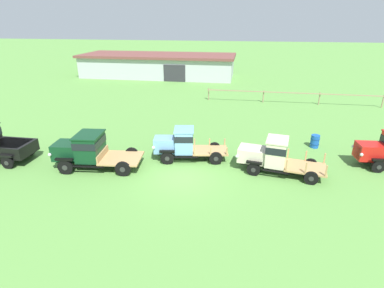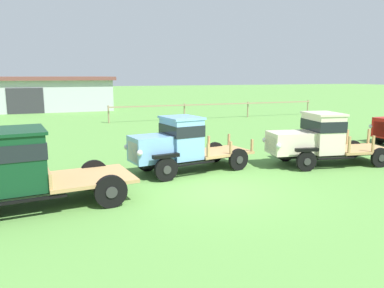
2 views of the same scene
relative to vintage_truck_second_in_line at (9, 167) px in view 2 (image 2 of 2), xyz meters
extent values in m
plane|color=#5B9342|center=(5.89, -0.36, -1.17)|extent=(240.00, 240.00, 0.00)
cube|color=#2D2D33|center=(-0.96, 27.64, 0.03)|extent=(3.20, 0.08, 2.40)
cylinder|color=#997F60|center=(5.21, 17.84, -0.51)|extent=(0.12, 0.12, 1.33)
cylinder|color=#997F60|center=(11.23, 17.71, -0.51)|extent=(0.12, 0.12, 1.33)
cylinder|color=#997F60|center=(17.03, 17.74, -0.51)|extent=(0.12, 0.12, 1.33)
cylinder|color=#997F60|center=(23.17, 17.60, -0.51)|extent=(0.12, 0.12, 1.33)
cube|color=#997F60|center=(14.19, 17.55, 0.03)|extent=(18.16, 0.08, 0.10)
cylinder|color=black|center=(2.49, -0.76, -0.72)|extent=(0.91, 0.25, 0.90)
cylinder|color=#2D2D2D|center=(2.50, -0.86, -0.72)|extent=(0.32, 0.06, 0.31)
cylinder|color=black|center=(2.27, 1.26, -0.72)|extent=(0.91, 0.25, 0.90)
cylinder|color=#2D2D2D|center=(2.26, 1.36, -0.72)|extent=(0.32, 0.06, 0.31)
cube|color=black|center=(0.61, 0.06, -0.64)|extent=(4.88, 1.62, 0.12)
cube|color=#0F381E|center=(0.19, 0.02, 0.16)|extent=(1.52, 1.92, 1.49)
cube|color=black|center=(0.19, 0.02, 0.50)|extent=(1.57, 1.97, 0.42)
cube|color=#0F381E|center=(0.19, 0.02, 0.95)|extent=(1.66, 2.02, 0.08)
cube|color=black|center=(0.43, -0.96, -0.66)|extent=(1.88, 0.34, 0.05)
cube|color=black|center=(0.22, 1.03, -0.66)|extent=(1.88, 0.34, 0.05)
cube|color=tan|center=(2.03, 0.21, -0.53)|extent=(2.57, 2.32, 0.10)
cube|color=tan|center=(0.89, 0.09, -0.30)|extent=(0.28, 1.93, 0.44)
cylinder|color=black|center=(4.63, 1.16, -0.76)|extent=(0.84, 0.27, 0.83)
cylinder|color=#2D2D2D|center=(4.64, 1.07, -0.76)|extent=(0.29, 0.08, 0.29)
cylinder|color=black|center=(4.38, 2.74, -0.76)|extent=(0.84, 0.27, 0.83)
cylinder|color=#2D2D2D|center=(4.36, 2.82, -0.76)|extent=(0.29, 0.08, 0.29)
cylinder|color=black|center=(7.62, 1.64, -0.76)|extent=(0.84, 0.27, 0.83)
cylinder|color=#2D2D2D|center=(7.64, 1.55, -0.76)|extent=(0.29, 0.08, 0.29)
cylinder|color=black|center=(7.37, 3.22, -0.76)|extent=(0.84, 0.27, 0.83)
cylinder|color=#2D2D2D|center=(7.35, 3.30, -0.76)|extent=(0.29, 0.08, 0.29)
cube|color=black|center=(5.95, 2.18, -0.68)|extent=(4.40, 1.55, 0.12)
cube|color=#70A3D1|center=(4.30, 1.91, -0.17)|extent=(1.51, 1.32, 0.91)
cube|color=silver|center=(3.67, 1.81, -0.21)|extent=(0.20, 0.88, 0.68)
sphere|color=silver|center=(3.75, 1.22, -0.14)|extent=(0.20, 0.20, 0.20)
sphere|color=silver|center=(3.56, 2.40, -0.14)|extent=(0.20, 0.20, 0.20)
cube|color=black|center=(4.63, 1.16, -0.30)|extent=(0.97, 0.35, 0.12)
cube|color=black|center=(4.38, 2.74, -0.30)|extent=(0.97, 0.35, 0.12)
cube|color=#70A3D1|center=(5.52, 2.11, 0.10)|extent=(1.32, 1.57, 1.43)
cube|color=black|center=(5.52, 2.11, 0.42)|extent=(1.37, 1.61, 0.40)
cube|color=#70A3D1|center=(5.52, 2.11, 0.86)|extent=(1.44, 1.65, 0.08)
cube|color=black|center=(5.75, 1.35, -0.70)|extent=(1.56, 0.39, 0.05)
cube|color=black|center=(5.50, 2.90, -0.70)|extent=(1.56, 0.39, 0.05)
cube|color=tan|center=(7.16, 2.38, -0.57)|extent=(2.45, 1.93, 0.10)
cube|color=tan|center=(6.30, 1.47, -0.28)|extent=(0.09, 0.09, 0.47)
cube|color=tan|center=(6.06, 2.97, -0.28)|extent=(0.09, 0.09, 0.47)
cube|color=tan|center=(7.29, 1.62, -0.28)|extent=(0.09, 0.09, 0.47)
cube|color=tan|center=(7.04, 3.13, -0.28)|extent=(0.09, 0.09, 0.47)
cube|color=tan|center=(8.27, 1.78, -0.28)|extent=(0.09, 0.09, 0.47)
cube|color=tan|center=(8.03, 3.29, -0.28)|extent=(0.09, 0.09, 0.47)
cylinder|color=black|center=(9.90, 0.57, -0.79)|extent=(0.78, 0.27, 0.77)
cylinder|color=#2D2D2D|center=(9.89, 0.49, -0.79)|extent=(0.27, 0.07, 0.27)
cylinder|color=black|center=(10.19, 2.30, -0.79)|extent=(0.78, 0.27, 0.77)
cylinder|color=#2D2D2D|center=(10.21, 2.38, -0.79)|extent=(0.27, 0.07, 0.27)
cylinder|color=black|center=(12.99, 0.06, -0.79)|extent=(0.78, 0.27, 0.77)
cylinder|color=#2D2D2D|center=(12.98, -0.03, -0.79)|extent=(0.27, 0.07, 0.27)
cylinder|color=black|center=(13.28, 1.78, -0.79)|extent=(0.78, 0.27, 0.77)
cylinder|color=#2D2D2D|center=(13.29, 1.87, -0.79)|extent=(0.27, 0.07, 0.27)
cube|color=black|center=(11.46, 1.20, -0.71)|extent=(4.68, 1.71, 0.12)
cube|color=beige|center=(9.81, 1.48, -0.23)|extent=(1.81, 1.48, 0.84)
cube|color=silver|center=(9.03, 1.61, -0.27)|extent=(0.22, 0.96, 0.63)
sphere|color=silver|center=(8.92, 0.96, -0.21)|extent=(0.20, 0.20, 0.20)
sphere|color=silver|center=(9.13, 2.26, -0.21)|extent=(0.20, 0.20, 0.20)
cube|color=black|center=(9.90, 0.57, -0.35)|extent=(0.91, 0.34, 0.12)
cube|color=black|center=(10.19, 2.30, -0.35)|extent=(0.91, 0.34, 0.12)
cube|color=beige|center=(11.14, 1.25, 0.10)|extent=(1.32, 1.70, 1.49)
cube|color=black|center=(11.14, 1.25, 0.43)|extent=(1.37, 1.74, 0.42)
cube|color=beige|center=(11.14, 1.25, 0.88)|extent=(1.44, 1.78, 0.08)
cube|color=black|center=(11.11, 0.39, -0.73)|extent=(1.52, 0.39, 0.05)
cube|color=black|center=(11.39, 2.08, -0.73)|extent=(1.52, 0.39, 0.05)
cube|color=tan|center=(12.80, 0.98, -0.60)|extent=(2.53, 2.10, 0.10)
cube|color=tan|center=(11.65, 0.33, -0.23)|extent=(0.09, 0.09, 0.63)
cube|color=tan|center=(11.93, 1.97, -0.23)|extent=(0.09, 0.09, 0.63)
cube|color=tan|center=(12.66, 0.16, -0.23)|extent=(0.09, 0.09, 0.63)
cube|color=tan|center=(12.94, 1.80, -0.23)|extent=(0.09, 0.09, 0.63)
cube|color=tan|center=(13.95, 1.63, -0.23)|extent=(0.09, 0.09, 0.63)
cylinder|color=black|center=(17.02, 3.82, -0.79)|extent=(0.78, 0.22, 0.77)
cylinder|color=#2D2D2D|center=(17.02, 3.91, -0.79)|extent=(0.27, 0.05, 0.27)
cube|color=silver|center=(16.11, 2.92, -0.21)|extent=(0.13, 0.90, 0.72)
sphere|color=silver|center=(16.05, 3.53, -0.14)|extent=(0.20, 0.20, 0.20)
cube|color=black|center=(17.02, 3.82, -0.35)|extent=(0.90, 0.27, 0.12)
cylinder|color=#1951B2|center=(14.24, 5.56, -0.72)|extent=(0.59, 0.59, 0.92)
cylinder|color=navy|center=(14.24, 5.56, -0.53)|extent=(0.62, 0.62, 0.03)
cylinder|color=navy|center=(14.24, 5.56, -0.90)|extent=(0.62, 0.62, 0.03)
camera|label=1|loc=(9.01, -15.19, 7.21)|focal=28.00mm
camera|label=2|loc=(1.08, -10.59, 2.35)|focal=35.00mm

